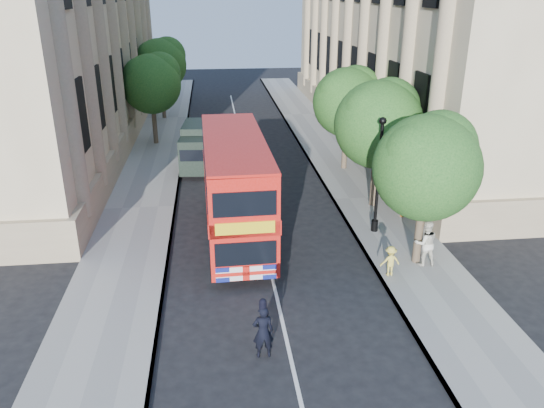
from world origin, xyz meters
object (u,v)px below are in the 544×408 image
object	(u,v)px
lamp_post	(378,180)
box_van	(199,148)
woman_pedestrian	(425,243)
police_constable	(263,332)
double_decker_bus	(235,185)

from	to	relation	value
lamp_post	box_van	distance (m)	12.88
box_van	woman_pedestrian	bearing A→B (deg)	-51.61
lamp_post	box_van	world-z (taller)	lamp_post
box_van	police_constable	distance (m)	18.26
double_decker_bus	lamp_post	bearing A→B (deg)	-5.17
double_decker_bus	woman_pedestrian	size ratio (longest dim) A/B	5.16
double_decker_bus	police_constable	xyz separation A→B (m)	(0.35, -8.41, -1.55)
lamp_post	box_van	xyz separation A→B (m)	(-7.86, 10.14, -1.20)
woman_pedestrian	lamp_post	bearing A→B (deg)	-71.76
double_decker_bus	woman_pedestrian	xyz separation A→B (m)	(7.15, -3.68, -1.37)
box_van	police_constable	xyz separation A→B (m)	(2.06, -18.14, -0.45)
lamp_post	box_van	bearing A→B (deg)	127.78
lamp_post	woman_pedestrian	size ratio (longest dim) A/B	2.80
lamp_post	woman_pedestrian	world-z (taller)	lamp_post
woman_pedestrian	police_constable	bearing A→B (deg)	36.11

